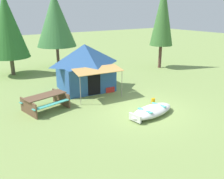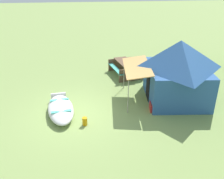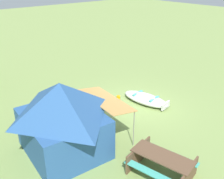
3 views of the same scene
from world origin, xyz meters
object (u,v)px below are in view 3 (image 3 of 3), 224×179
object	(u,v)px
beached_rowboat	(146,99)
fuel_can	(118,99)
picnic_table	(162,162)
canvas_cabin_tent	(62,117)
cooler_box	(79,125)

from	to	relation	value
beached_rowboat	fuel_can	distance (m)	1.39
beached_rowboat	fuel_can	size ratio (longest dim) A/B	8.14
beached_rowboat	picnic_table	world-z (taller)	picnic_table
canvas_cabin_tent	cooler_box	xyz separation A→B (m)	(0.91, -1.22, -1.27)
beached_rowboat	picnic_table	distance (m)	5.12
canvas_cabin_tent	cooler_box	size ratio (longest dim) A/B	7.25
picnic_table	cooler_box	size ratio (longest dim) A/B	4.09
canvas_cabin_tent	cooler_box	bearing A→B (deg)	-53.38
cooler_box	picnic_table	bearing A→B (deg)	-172.60
canvas_cabin_tent	beached_rowboat	bearing A→B (deg)	-82.32
fuel_can	cooler_box	bearing A→B (deg)	104.84
beached_rowboat	canvas_cabin_tent	xyz separation A→B (m)	(-0.69, 5.15, 1.21)
cooler_box	fuel_can	world-z (taller)	fuel_can
beached_rowboat	picnic_table	xyz separation A→B (m)	(-3.83, 3.40, 0.26)
cooler_box	fuel_can	size ratio (longest dim) A/B	1.71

